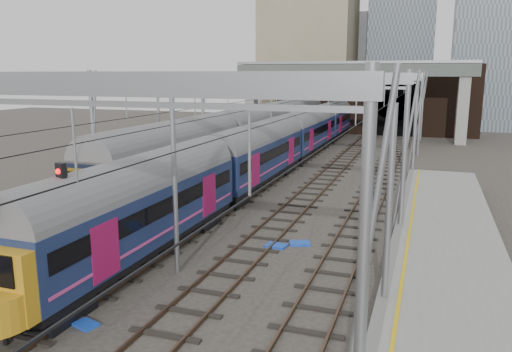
% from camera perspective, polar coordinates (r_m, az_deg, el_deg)
% --- Properties ---
extents(ground, '(160.00, 160.00, 0.00)m').
position_cam_1_polar(ground, '(19.02, -11.85, -12.87)').
color(ground, '#38332D').
rests_on(ground, ground).
extents(platform_right, '(4.32, 47.00, 1.12)m').
position_cam_1_polar(platform_right, '(15.11, 21.67, -17.94)').
color(platform_right, gray).
rests_on(platform_right, ground).
extents(tracks, '(14.40, 80.00, 0.22)m').
position_cam_1_polar(tracks, '(32.07, 2.04, -2.44)').
color(tracks, '#4C3828').
rests_on(tracks, ground).
extents(overhead_line, '(16.80, 80.00, 8.00)m').
position_cam_1_polar(overhead_line, '(37.37, 5.10, 9.67)').
color(overhead_line, gray).
rests_on(overhead_line, ground).
extents(retaining_wall, '(28.00, 2.75, 9.00)m').
position_cam_1_polar(retaining_wall, '(67.20, 12.72, 8.37)').
color(retaining_wall, black).
rests_on(retaining_wall, ground).
extents(overbridge, '(28.00, 3.00, 9.25)m').
position_cam_1_polar(overbridge, '(61.41, 10.86, 10.91)').
color(overbridge, gray).
rests_on(overbridge, ground).
extents(city_skyline, '(37.50, 27.50, 60.00)m').
position_cam_1_polar(city_skyline, '(85.95, 15.57, 17.41)').
color(city_skyline, tan).
rests_on(city_skyline, ground).
extents(train_main, '(2.61, 60.31, 4.55)m').
position_cam_1_polar(train_main, '(41.70, 3.55, 4.11)').
color(train_main, black).
rests_on(train_main, ground).
extents(train_second, '(2.92, 67.46, 4.98)m').
position_cam_1_polar(train_second, '(54.89, 3.13, 6.12)').
color(train_second, black).
rests_on(train_second, ground).
extents(signal_near_centre, '(0.39, 0.47, 5.01)m').
position_cam_1_polar(signal_near_centre, '(17.60, -20.78, -4.51)').
color(signal_near_centre, black).
rests_on(signal_near_centre, ground).
extents(equip_cover_a, '(0.89, 0.74, 0.09)m').
position_cam_1_polar(equip_cover_a, '(17.26, -18.88, -15.77)').
color(equip_cover_a, blue).
rests_on(equip_cover_a, ground).
extents(equip_cover_b, '(1.01, 0.77, 0.11)m').
position_cam_1_polar(equip_cover_b, '(23.15, 2.33, -7.95)').
color(equip_cover_b, blue).
rests_on(equip_cover_b, ground).
extents(equip_cover_c, '(1.12, 0.96, 0.11)m').
position_cam_1_polar(equip_cover_c, '(23.52, 5.02, -7.67)').
color(equip_cover_c, blue).
rests_on(equip_cover_c, ground).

